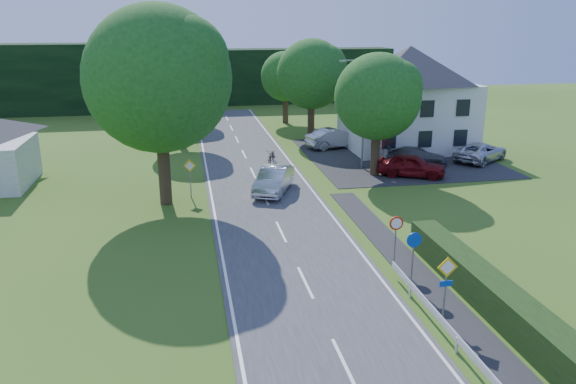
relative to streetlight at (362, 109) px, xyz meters
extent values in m
cube|color=#3A3A3C|center=(-8.06, -10.00, -4.44)|extent=(7.00, 80.00, 0.04)
cube|color=black|center=(3.94, 3.00, -4.44)|extent=(14.00, 16.00, 0.04)
cube|color=white|center=(-11.31, -10.00, -4.42)|extent=(0.12, 80.00, 0.01)
cube|color=white|center=(-4.81, -10.00, -4.42)|extent=(0.12, 80.00, 0.01)
cube|color=black|center=(-0.06, 36.00, -0.96)|extent=(30.00, 5.00, 7.00)
cube|color=silver|center=(5.94, 6.00, -1.66)|extent=(10.00, 8.00, 5.60)
pyramid|color=black|center=(5.94, 6.00, 2.64)|extent=(10.60, 8.40, 3.00)
cylinder|color=slate|center=(0.14, 0.00, -0.46)|extent=(0.16, 0.16, 8.00)
cylinder|color=slate|center=(-0.66, 0.00, 3.44)|extent=(1.70, 0.10, 0.10)
cube|color=slate|center=(-1.56, 0.00, 3.39)|extent=(0.50, 0.18, 0.12)
cylinder|color=slate|center=(-3.76, -22.00, -3.26)|extent=(0.07, 0.07, 2.40)
cube|color=yellow|center=(-3.76, -22.03, -2.26)|extent=(0.78, 0.04, 0.78)
cube|color=white|center=(-3.76, -22.03, -2.26)|extent=(0.57, 0.05, 0.57)
cube|color=#0B3EAA|center=(-3.76, -22.03, -2.91)|extent=(0.50, 0.04, 0.22)
cylinder|color=slate|center=(-3.76, -19.00, -3.36)|extent=(0.07, 0.07, 2.20)
cylinder|color=#0B3EAA|center=(-3.76, -19.03, -2.41)|extent=(0.64, 0.04, 0.64)
cylinder|color=slate|center=(-3.76, -17.00, -3.36)|extent=(0.07, 0.07, 2.20)
cylinder|color=red|center=(-3.76, -17.03, -2.41)|extent=(0.64, 0.04, 0.64)
cylinder|color=white|center=(-3.76, -17.05, -2.41)|extent=(0.48, 0.04, 0.48)
cylinder|color=slate|center=(-12.56, -5.00, -3.36)|extent=(0.07, 0.07, 2.20)
cube|color=yellow|center=(-12.56, -5.03, -2.41)|extent=(0.78, 0.04, 0.78)
cube|color=white|center=(-12.56, -5.03, -2.41)|extent=(0.57, 0.05, 0.57)
imported|color=silver|center=(-7.32, -4.95, -3.61)|extent=(3.46, 5.20, 1.62)
imported|color=black|center=(-6.26, 2.67, -3.88)|extent=(1.39, 2.19, 1.09)
imported|color=#660B10|center=(2.83, -2.94, -3.63)|extent=(5.03, 3.76, 1.60)
imported|color=#AAA9AE|center=(-0.05, 7.00, -3.58)|extent=(5.40, 3.10, 1.68)
imported|color=#4B4A4F|center=(4.51, 0.11, -3.76)|extent=(4.91, 3.20, 1.32)
imported|color=silver|center=(9.94, 0.36, -3.70)|extent=(5.66, 4.96, 1.45)
imported|color=red|center=(2.09, 0.80, -3.46)|extent=(2.23, 2.27, 1.93)
camera|label=1|loc=(-12.68, -38.99, 6.16)|focal=35.00mm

